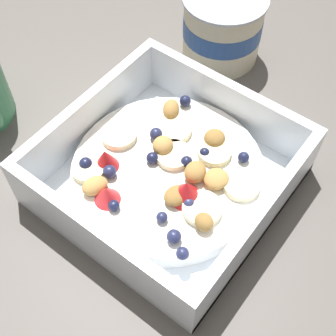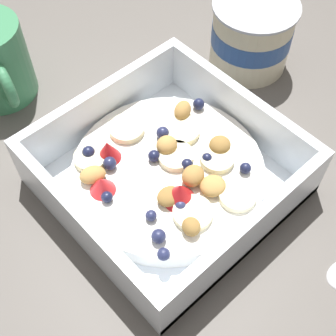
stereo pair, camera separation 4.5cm
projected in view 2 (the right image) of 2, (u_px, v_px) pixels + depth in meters
The scene contains 3 objects.
ground_plane at pixel (167, 167), 0.49m from camera, with size 2.40×2.40×0.00m, color #56514C.
fruit_bowl at pixel (168, 174), 0.46m from camera, with size 0.21×0.21×0.06m.
yogurt_cup at pixel (251, 35), 0.54m from camera, with size 0.10×0.10×0.08m.
Camera 2 is at (0.21, -0.19, 0.40)m, focal length 50.69 mm.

